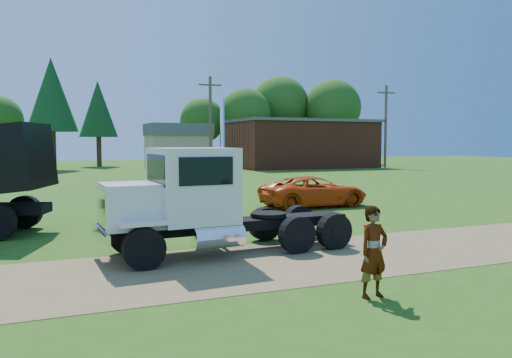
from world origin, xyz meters
name	(u,v)px	position (x,y,z in m)	size (l,w,h in m)	color
ground	(380,252)	(0.00, 0.00, 0.00)	(140.00, 140.00, 0.00)	#2E5312
dirt_track	(380,252)	(0.00, 0.00, 0.01)	(120.00, 4.20, 0.01)	brown
white_semi_tractor	(195,201)	(-4.52, 1.44, 1.37)	(6.71, 2.61, 4.00)	black
orange_pickup	(314,192)	(2.80, 8.69, 0.67)	(2.21, 4.80, 1.33)	#D13E09
spectator_a	(374,252)	(-2.40, -3.10, 0.84)	(0.62, 0.40, 1.69)	#999999
spectator_b	(176,199)	(-3.96, 6.03, 0.93)	(0.90, 0.70, 1.85)	#999999
brick_building	(300,144)	(18.00, 40.00, 2.66)	(15.40, 10.40, 5.30)	brown
tan_shed	(178,146)	(4.00, 40.00, 2.42)	(6.20, 5.40, 4.70)	tan
utility_poles	(210,122)	(6.00, 35.00, 4.71)	(42.20, 0.28, 9.00)	#4E3F2C
tree_row	(199,109)	(8.86, 49.27, 6.84)	(57.41, 15.93, 11.73)	#312614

